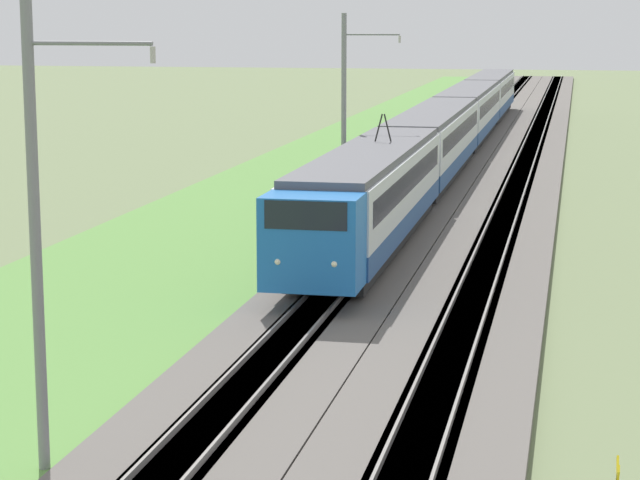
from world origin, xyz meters
TOP-DOWN VIEW (x-y plane):
  - ballast_main at (50.00, 0.00)m, footprint 240.00×4.40m
  - ballast_adjacent at (50.00, -4.44)m, footprint 240.00×4.40m
  - track_main at (50.00, 0.00)m, footprint 240.00×1.57m
  - track_adjacent at (50.00, -4.44)m, footprint 240.00×1.57m
  - grass_verge at (50.00, 6.49)m, footprint 240.00×11.48m
  - passenger_train at (60.84, 0.00)m, footprint 84.79×2.99m
  - catenary_mast_near at (6.03, 2.48)m, footprint 0.22×2.56m
  - catenary_mast_mid at (37.60, 2.47)m, footprint 0.22×2.56m

SIDE VIEW (x-z plane):
  - grass_verge at x=50.00m, z-range 0.00..0.12m
  - ballast_main at x=50.00m, z-range 0.00..0.30m
  - ballast_adjacent at x=50.00m, z-range 0.00..0.30m
  - track_main at x=50.00m, z-range -0.07..0.38m
  - track_adjacent at x=50.00m, z-range -0.07..0.38m
  - passenger_train at x=60.84m, z-range -0.16..4.90m
  - catenary_mast_mid at x=37.60m, z-range 0.14..9.06m
  - catenary_mast_near at x=6.03m, z-range 0.15..9.32m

